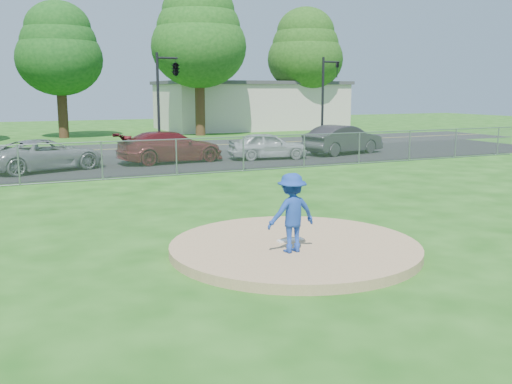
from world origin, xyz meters
The scene contains 17 objects.
ground centered at (0.00, 10.00, 0.00)m, with size 120.00×120.00×0.00m, color #185011.
pitchers_mound centered at (0.00, 0.00, 0.10)m, with size 5.40×5.40×0.20m, color #A5835A.
pitching_rubber centered at (0.00, 0.20, 0.22)m, with size 0.60×0.15×0.04m, color white.
chain_link_fence centered at (0.00, 12.00, 0.75)m, with size 40.00×0.06×1.50m, color gray.
parking_lot centered at (0.00, 16.50, 0.01)m, with size 50.00×8.00×0.01m, color black.
street centered at (0.00, 24.00, 0.00)m, with size 60.00×7.00×0.01m, color #242426.
commercial_building centered at (16.00, 38.00, 2.16)m, with size 16.40×9.40×4.30m.
tree_center centered at (-1.00, 34.00, 6.47)m, with size 6.16×6.16×9.84m.
tree_right centered at (9.00, 32.00, 7.65)m, with size 7.28×7.28×11.63m.
tree_far_right centered at (20.00, 35.00, 7.06)m, with size 6.72×6.72×10.74m.
traffic_signal_center centered at (3.97, 22.00, 4.61)m, with size 1.42×2.48×5.60m.
traffic_signal_right centered at (14.24, 22.00, 3.36)m, with size 1.28×0.20×5.60m.
pitcher centered at (-0.37, -0.55, 1.01)m, with size 1.05×0.60×1.62m, color #1C3E9C.
parked_car_gray centered at (-3.72, 15.84, 0.69)m, with size 2.27×4.92×1.37m, color gray.
parked_car_darkred centered at (2.04, 16.36, 0.76)m, with size 2.12×5.20×1.51m, color maroon.
parked_car_pearl centered at (6.95, 15.67, 0.69)m, with size 1.61×3.99×1.36m, color #BCBEC1.
parked_car_charcoal centered at (11.77, 16.06, 0.80)m, with size 1.67×4.79×1.58m, color #292A2C.
Camera 1 is at (-5.74, -10.49, 3.44)m, focal length 40.00 mm.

